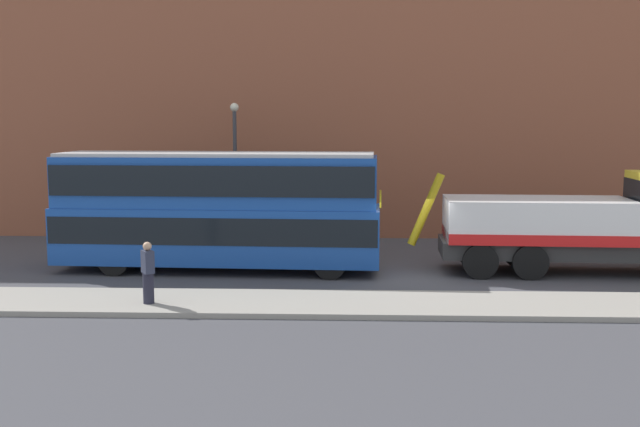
{
  "coord_description": "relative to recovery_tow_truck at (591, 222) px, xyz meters",
  "views": [
    {
      "loc": [
        -2.13,
        -24.33,
        5.2
      ],
      "look_at": [
        -3.06,
        0.56,
        2.0
      ],
      "focal_mm": 41.64,
      "sensor_mm": 36.0,
      "label": 1
    }
  ],
  "objects": [
    {
      "name": "ground_plane",
      "position": [
        -6.03,
        -0.54,
        -1.76
      ],
      "size": [
        120.0,
        120.0,
        0.0
      ],
      "primitive_type": "plane",
      "color": "#424247"
    },
    {
      "name": "near_kerb",
      "position": [
        -6.03,
        -4.74,
        -1.68
      ],
      "size": [
        60.0,
        2.8,
        0.15
      ],
      "primitive_type": "cube",
      "color": "gray",
      "rests_on": "ground_plane"
    },
    {
      "name": "building_facade",
      "position": [
        -6.03,
        7.82,
        6.31
      ],
      "size": [
        60.0,
        1.5,
        16.0
      ],
      "color": "#935138",
      "rests_on": "ground_plane"
    },
    {
      "name": "recovery_tow_truck",
      "position": [
        0.0,
        0.0,
        0.0
      ],
      "size": [
        10.19,
        3.01,
        3.67
      ],
      "rotation": [
        0.0,
        0.0,
        -0.04
      ],
      "color": "#2D2D2D",
      "rests_on": "ground_plane"
    },
    {
      "name": "double_decker_bus",
      "position": [
        -12.57,
        0.02,
        0.47
      ],
      "size": [
        11.12,
        3.0,
        4.06
      ],
      "rotation": [
        0.0,
        0.0,
        -0.04
      ],
      "color": "#19479E",
      "rests_on": "ground_plane"
    },
    {
      "name": "pedestrian_onlooker",
      "position": [
        -13.61,
        -5.14,
        -0.77
      ],
      "size": [
        0.44,
        0.48,
        1.71
      ],
      "rotation": [
        0.0,
        0.0,
        0.6
      ],
      "color": "#232333",
      "rests_on": "near_kerb"
    },
    {
      "name": "street_lamp",
      "position": [
        -12.81,
        5.63,
        1.71
      ],
      "size": [
        0.36,
        0.36,
        5.83
      ],
      "color": "#38383D",
      "rests_on": "ground_plane"
    }
  ]
}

